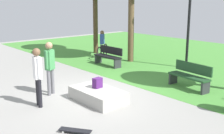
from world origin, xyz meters
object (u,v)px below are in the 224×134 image
at_px(skateboard_by_ledge, 75,130).
at_px(cyclist_on_bicycle, 102,46).
at_px(park_bench_far_right, 190,75).
at_px(skater_performing_trick, 38,73).
at_px(park_bench_near_path, 109,56).
at_px(lamp_post, 190,3).
at_px(concrete_ledge, 98,95).
at_px(backpack_on_ledge, 97,83).
at_px(skater_watching, 50,64).

bearing_deg(skateboard_by_ledge, cyclist_on_bicycle, 137.29).
distance_m(skateboard_by_ledge, park_bench_far_right, 5.14).
bearing_deg(skater_performing_trick, skateboard_by_ledge, -4.50).
relative_size(park_bench_near_path, lamp_post, 0.32).
height_order(park_bench_far_right, lamp_post, lamp_post).
height_order(skater_performing_trick, cyclist_on_bicycle, skater_performing_trick).
height_order(concrete_ledge, park_bench_far_right, park_bench_far_right).
bearing_deg(cyclist_on_bicycle, backpack_on_ledge, -39.91).
relative_size(concrete_ledge, backpack_on_ledge, 5.65).
bearing_deg(skateboard_by_ledge, park_bench_near_path, 133.75).
bearing_deg(lamp_post, skater_watching, -95.62).
bearing_deg(lamp_post, backpack_on_ledge, -82.62).
bearing_deg(skater_performing_trick, skater_watching, 132.78).
bearing_deg(lamp_post, skateboard_by_ledge, -73.54).
relative_size(park_bench_near_path, cyclist_on_bicycle, 1.03).
bearing_deg(park_bench_far_right, lamp_post, 127.24).
height_order(park_bench_near_path, cyclist_on_bicycle, cyclist_on_bicycle).
distance_m(concrete_ledge, cyclist_on_bicycle, 7.02).
bearing_deg(backpack_on_ledge, lamp_post, 1.51).
height_order(skater_performing_trick, lamp_post, lamp_post).
xyz_separation_m(skater_watching, park_bench_near_path, (-2.09, 4.28, -0.57)).
relative_size(skater_performing_trick, cyclist_on_bicycle, 1.14).
distance_m(skater_watching, lamp_post, 7.04).
bearing_deg(lamp_post, concrete_ledge, -81.49).
height_order(skateboard_by_ledge, park_bench_far_right, park_bench_far_right).
relative_size(concrete_ledge, skater_watching, 1.01).
xyz_separation_m(backpack_on_ledge, lamp_post, (-0.76, 5.85, 2.44)).
bearing_deg(backpack_on_ledge, cyclist_on_bicycle, 44.23).
distance_m(skater_watching, park_bench_far_right, 4.94).
bearing_deg(skateboard_by_ledge, skater_watching, 161.64).
bearing_deg(backpack_on_ledge, skater_performing_trick, 152.26).
height_order(skateboard_by_ledge, lamp_post, lamp_post).
bearing_deg(park_bench_near_path, skater_performing_trick, -60.87).
xyz_separation_m(skateboard_by_ledge, park_bench_near_path, (-5.03, 5.26, 0.42)).
bearing_deg(skater_watching, park_bench_near_path, 116.02).
bearing_deg(skateboard_by_ledge, skater_performing_trick, 175.50).
bearing_deg(park_bench_far_right, cyclist_on_bicycle, 169.96).
bearing_deg(skater_performing_trick, backpack_on_ledge, 68.12).
relative_size(backpack_on_ledge, skater_watching, 0.18).
xyz_separation_m(skater_watching, lamp_post, (0.66, 6.74, 1.95)).
height_order(concrete_ledge, backpack_on_ledge, backpack_on_ledge).
bearing_deg(cyclist_on_bicycle, lamp_post, 17.93).
bearing_deg(skateboard_by_ledge, concrete_ledge, 128.04).
xyz_separation_m(park_bench_far_right, park_bench_near_path, (-4.73, 0.14, 0.00)).
xyz_separation_m(park_bench_far_right, cyclist_on_bicycle, (-6.48, 1.15, 0.15)).
distance_m(skater_performing_trick, cyclist_on_bicycle, 7.63).
relative_size(skateboard_by_ledge, lamp_post, 0.15).
bearing_deg(park_bench_far_right, skater_watching, -122.58).
bearing_deg(skateboard_by_ledge, park_bench_far_right, 93.35).
distance_m(park_bench_near_path, cyclist_on_bicycle, 2.02).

